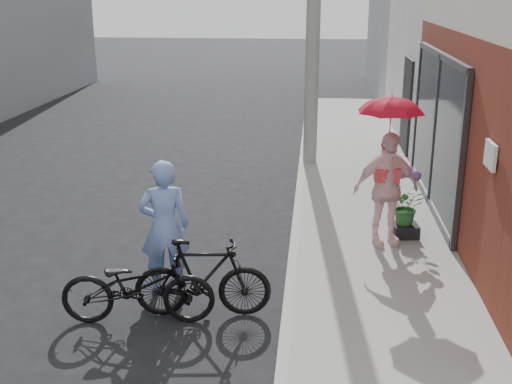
# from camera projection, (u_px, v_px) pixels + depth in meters

# --- Properties ---
(ground) EXTENTS (80.00, 80.00, 0.00)m
(ground) POSITION_uv_depth(u_px,v_px,m) (212.00, 297.00, 7.83)
(ground) COLOR black
(ground) RESTS_ON ground
(sidewalk) EXTENTS (2.20, 24.00, 0.12)m
(sidewalk) POSITION_uv_depth(u_px,v_px,m) (373.00, 238.00, 9.52)
(sidewalk) COLOR gray
(sidewalk) RESTS_ON ground
(curb) EXTENTS (0.12, 24.00, 0.12)m
(curb) POSITION_uv_depth(u_px,v_px,m) (295.00, 235.00, 9.62)
(curb) COLOR #9E9E99
(curb) RESTS_ON ground
(officer) EXTENTS (0.70, 0.56, 1.68)m
(officer) POSITION_uv_depth(u_px,v_px,m) (164.00, 227.00, 7.77)
(officer) COLOR #7C96DD
(officer) RESTS_ON ground
(bike_left) EXTENTS (1.77, 0.78, 0.90)m
(bike_left) POSITION_uv_depth(u_px,v_px,m) (138.00, 286.00, 7.13)
(bike_left) COLOR black
(bike_left) RESTS_ON ground
(bike_right) EXTENTS (1.60, 0.60, 0.94)m
(bike_right) POSITION_uv_depth(u_px,v_px,m) (203.00, 278.00, 7.27)
(bike_right) COLOR black
(bike_right) RESTS_ON ground
(kimono_woman) EXTENTS (1.03, 0.67, 1.62)m
(kimono_woman) POSITION_uv_depth(u_px,v_px,m) (386.00, 189.00, 8.92)
(kimono_woman) COLOR #FFD5D7
(kimono_woman) RESTS_ON sidewalk
(parasol) EXTENTS (0.87, 0.87, 0.76)m
(parasol) POSITION_uv_depth(u_px,v_px,m) (391.00, 104.00, 8.55)
(parasol) COLOR red
(parasol) RESTS_ON kimono_woman
(planter) EXTENTS (0.40, 0.40, 0.19)m
(planter) POSITION_uv_depth(u_px,v_px,m) (405.00, 230.00, 9.40)
(planter) COLOR black
(planter) RESTS_ON sidewalk
(potted_plant) EXTENTS (0.49, 0.42, 0.54)m
(potted_plant) POSITION_uv_depth(u_px,v_px,m) (407.00, 207.00, 9.29)
(potted_plant) COLOR #266027
(potted_plant) RESTS_ON planter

